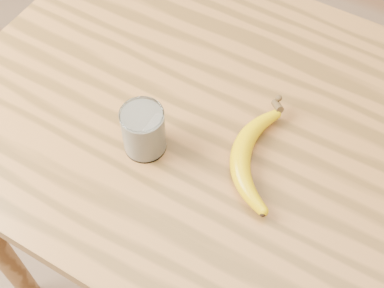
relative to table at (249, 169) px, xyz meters
The scene contains 3 objects.
table is the anchor object (origin of this frame).
smoothie_glass 0.27m from the table, 141.37° to the right, with size 0.08×0.08×0.10m.
banana 0.16m from the table, 87.96° to the right, with size 0.11×0.31×0.04m, color #D2A400, non-canonical shape.
Camera 1 is at (0.19, -0.56, 1.73)m, focal length 50.00 mm.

